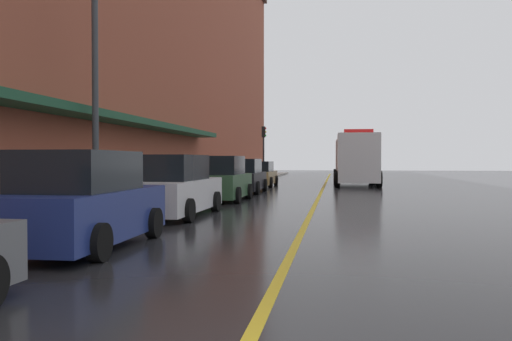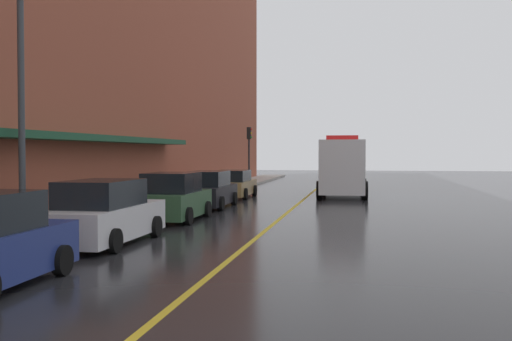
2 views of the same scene
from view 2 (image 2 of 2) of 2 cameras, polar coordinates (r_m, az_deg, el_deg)
The scene contains 11 objects.
ground_plane at distance 29.50m, azimuth 3.88°, elevation -3.26°, with size 112.00×112.00×0.00m, color #232326.
sidewalk_left at distance 30.77m, azimuth -7.69°, elevation -2.93°, with size 2.40×70.00×0.15m, color #ADA8A0.
lane_center_stripe at distance 29.50m, azimuth 3.88°, elevation -3.25°, with size 0.16×70.00×0.01m, color gold.
brick_building_left at distance 32.72m, azimuth -17.89°, elevation 14.69°, with size 9.81×64.00×19.88m.
parked_car_2 at distance 17.48m, azimuth -14.13°, elevation -4.01°, with size 2.12×4.91×1.80m.
parked_car_3 at distance 22.88m, azimuth -7.82°, elevation -2.61°, with size 2.13×4.21×1.81m.
parked_car_4 at distance 28.03m, azimuth -4.47°, elevation -1.89°, with size 2.02×4.67×1.70m.
parked_car_5 at distance 34.07m, azimuth -2.18°, elevation -1.34°, with size 2.14×4.85×1.56m.
box_truck at distance 35.90m, azimuth 8.19°, elevation 0.26°, with size 2.89×8.21×3.47m.
street_lamp_left at distance 17.59m, azimuth -21.28°, elevation 7.57°, with size 0.44×0.44×6.94m.
traffic_light_near at distance 45.60m, azimuth -0.66°, elevation 2.48°, with size 0.38×0.36×4.30m.
Camera 2 is at (3.10, -4.22, 2.58)m, focal length 42.39 mm.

